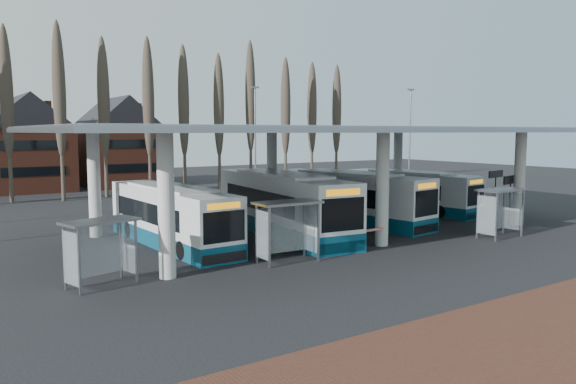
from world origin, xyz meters
TOP-DOWN VIEW (x-y plane):
  - ground at (0.00, 0.00)m, footprint 140.00×140.00m
  - station_canopy at (0.00, 8.00)m, footprint 32.00×16.00m
  - poplar_row at (0.00, 33.00)m, footprint 45.10×1.10m
  - lamp_post_b at (6.00, 26.00)m, footprint 0.80×0.16m
  - lamp_post_c at (20.00, 20.00)m, footprint 0.80×0.16m
  - bus_0 at (-9.23, 8.98)m, footprint 2.91×11.57m
  - bus_1 at (-2.51, 8.39)m, footprint 4.22×13.36m
  - bus_2 at (3.38, 9.44)m, footprint 4.42×12.52m
  - bus_3 at (10.72, 10.93)m, footprint 3.70×11.28m
  - shelter_0 at (-14.65, 2.90)m, footprint 3.10×2.09m
  - shelter_1 at (-6.27, 2.26)m, footprint 3.12×1.65m
  - shelter_2 at (7.23, 0.58)m, footprint 3.10×1.67m
  - info_sign_0 at (11.65, 2.89)m, footprint 2.13×0.62m
  - info_sign_1 at (15.82, 7.04)m, footprint 2.09×0.48m
  - barrier at (-1.40, 2.24)m, footprint 2.31×0.65m

SIDE VIEW (x-z plane):
  - ground at x=0.00m, z-range 0.00..0.00m
  - barrier at x=-1.40m, z-range 0.32..1.47m
  - bus_3 at x=10.72m, z-range -0.09..2.99m
  - bus_0 at x=-9.23m, z-range -0.09..3.10m
  - bus_2 at x=3.38m, z-range -0.10..3.31m
  - bus_1 at x=-2.51m, z-range -0.10..3.54m
  - shelter_0 at x=-14.65m, z-range 0.60..3.23m
  - shelter_2 at x=7.23m, z-range 0.64..3.45m
  - shelter_1 at x=-6.27m, z-range 0.65..3.49m
  - info_sign_1 at x=15.82m, z-range 1.06..4.20m
  - info_sign_0 at x=11.65m, z-range 1.09..4.31m
  - lamp_post_b at x=6.00m, z-range 0.25..10.42m
  - lamp_post_c at x=20.00m, z-range 0.25..10.42m
  - station_canopy at x=0.00m, z-range 2.51..8.85m
  - poplar_row at x=0.00m, z-range 1.53..16.03m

